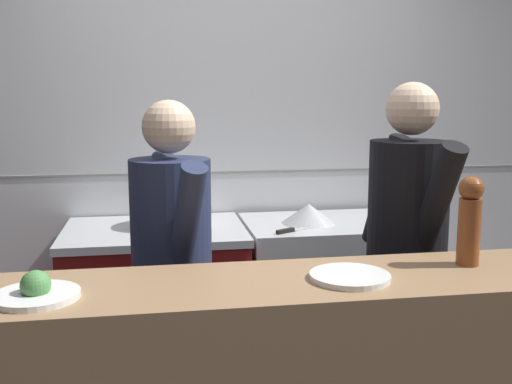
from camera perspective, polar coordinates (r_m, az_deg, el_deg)
The scene contains 11 objects.
wall_back_tiled at distance 3.58m, azimuth -2.14°, elevation 4.36°, with size 8.00×0.06×2.60m.
oven_range at distance 3.34m, azimuth -9.43°, elevation -11.02°, with size 0.95×0.71×0.91m.
prep_counter at distance 3.48m, azimuth 6.92°, elevation -10.19°, with size 0.94×0.65×0.91m.
stock_pot at distance 3.24m, azimuth -8.76°, elevation -1.91°, with size 0.33×0.33×0.14m.
mixing_bowl_steel at distance 3.29m, azimuth 5.02°, elevation -2.05°, with size 0.30×0.30×0.11m.
chefs_knife at distance 3.13m, azimuth 4.26°, elevation -3.50°, with size 0.36×0.22×0.02m.
plated_dish_main at distance 1.82m, azimuth -20.22°, elevation -8.91°, with size 0.24×0.24×0.09m.
plated_dish_appetiser at distance 1.91m, azimuth 8.93°, elevation -7.95°, with size 0.25×0.25×0.02m.
pepper_mill at distance 2.12m, azimuth 19.68°, elevation -2.42°, with size 0.08×0.08×0.30m.
chef_head_cook at distance 2.47m, azimuth -7.98°, elevation -7.84°, with size 0.40×0.69×1.59m.
chef_sous at distance 2.66m, azimuth 14.10°, elevation -5.93°, with size 0.37×0.73×1.66m.
Camera 1 is at (-0.47, -1.99, 1.61)m, focal length 42.00 mm.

